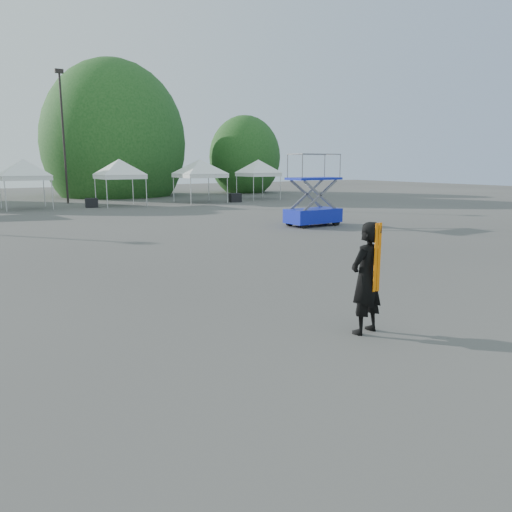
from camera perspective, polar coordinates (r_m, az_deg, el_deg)
ground at (r=10.22m, az=2.75°, el=-6.85°), size 120.00×120.00×0.00m
light_pole_east at (r=40.92m, az=-21.19°, el=13.35°), size 0.60×0.25×9.80m
tree_mid_e at (r=49.19m, az=-15.89°, el=12.29°), size 5.12×5.12×7.79m
tree_far_e at (r=52.76m, az=-1.29°, el=11.22°), size 3.84×3.84×5.84m
tent_e at (r=36.93m, az=-25.05°, el=9.62°), size 4.25×4.25×3.88m
tent_f at (r=37.52m, az=-15.37°, el=10.23°), size 4.28×4.28×3.88m
tent_g at (r=39.53m, az=-6.45°, el=10.54°), size 4.69×4.69×3.88m
tent_h at (r=43.05m, az=0.26°, el=10.60°), size 4.12×4.12×3.88m
man at (r=9.18m, az=12.50°, el=-2.49°), size 0.82×0.61×2.04m
scissor_lift at (r=24.66m, az=6.59°, el=7.51°), size 2.72×1.40×3.49m
crate_mid at (r=36.66m, az=-18.28°, el=5.79°), size 0.92×0.77×0.64m
crate_east at (r=39.74m, az=-2.39°, el=6.68°), size 1.00×0.85×0.69m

